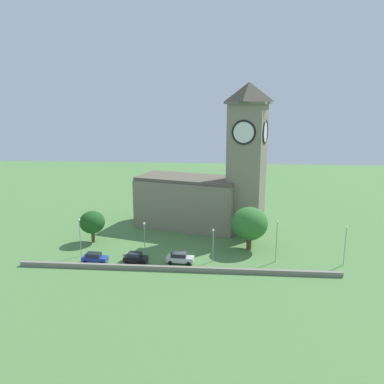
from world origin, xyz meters
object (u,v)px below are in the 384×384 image
(car_silver, at_px, (180,258))
(tree_riverside_east, at_px, (92,222))
(streetlamp_west_end, at_px, (80,231))
(tree_churchyard, at_px, (250,223))
(car_blue, at_px, (95,258))
(car_black, at_px, (136,258))
(church, at_px, (209,187))
(streetlamp_east_mid, at_px, (277,235))
(streetlamp_east_end, at_px, (346,239))
(streetlamp_west_mid, at_px, (144,234))
(streetlamp_central, at_px, (213,239))

(car_silver, distance_m, tree_riverside_east, 20.87)
(streetlamp_west_end, xyz_separation_m, tree_riverside_east, (-0.20, 7.30, -0.58))
(tree_churchyard, bearing_deg, streetlamp_west_end, -169.24)
(car_blue, bearing_deg, car_black, 3.94)
(car_silver, bearing_deg, car_blue, -175.78)
(church, relative_size, car_silver, 6.52)
(tree_churchyard, bearing_deg, streetlamp_east_mid, -52.50)
(streetlamp_east_end, bearing_deg, streetlamp_west_mid, 179.18)
(car_silver, relative_size, streetlamp_central, 0.80)
(streetlamp_west_end, bearing_deg, streetlamp_west_mid, 0.81)
(streetlamp_east_mid, bearing_deg, streetlamp_west_end, -179.68)
(streetlamp_west_mid, height_order, tree_riverside_east, streetlamp_west_mid)
(tree_churchyard, bearing_deg, car_blue, -162.28)
(streetlamp_west_mid, xyz_separation_m, tree_riverside_east, (-11.96, 7.13, -0.34))
(car_blue, xyz_separation_m, streetlamp_west_mid, (8.28, 3.03, 3.56))
(streetlamp_east_end, xyz_separation_m, tree_churchyard, (-15.80, 6.16, 0.46))
(church, height_order, streetlamp_east_mid, church)
(car_black, distance_m, tree_churchyard, 22.08)
(church, bearing_deg, tree_riverside_east, -154.02)
(car_blue, height_order, tree_churchyard, tree_churchyard)
(car_blue, xyz_separation_m, streetlamp_east_mid, (31.52, 3.05, 4.06))
(car_blue, distance_m, car_silver, 14.89)
(streetlamp_west_end, relative_size, streetlamp_central, 1.18)
(streetlamp_east_end, bearing_deg, tree_churchyard, 158.69)
(streetlamp_west_mid, distance_m, streetlamp_east_mid, 23.25)
(streetlamp_central, xyz_separation_m, tree_churchyard, (6.64, 6.36, 1.07))
(streetlamp_central, distance_m, streetlamp_east_end, 22.45)
(car_black, height_order, streetlamp_central, streetlamp_central)
(streetlamp_central, bearing_deg, tree_riverside_east, 162.10)
(streetlamp_east_mid, xyz_separation_m, streetlamp_east_end, (11.47, -0.52, -0.28))
(car_blue, xyz_separation_m, streetlamp_west_end, (-3.49, 2.86, 3.80))
(streetlamp_east_end, distance_m, tree_riverside_east, 47.30)
(streetlamp_west_end, relative_size, tree_churchyard, 0.85)
(streetlamp_west_mid, relative_size, tree_riverside_east, 1.04)
(car_blue, relative_size, streetlamp_west_mid, 0.67)
(car_black, xyz_separation_m, streetlamp_east_mid, (24.39, 2.56, 4.03))
(car_blue, relative_size, streetlamp_east_end, 0.63)
(streetlamp_west_mid, xyz_separation_m, streetlamp_central, (12.27, -0.70, -0.38))
(church, bearing_deg, car_silver, -101.77)
(streetlamp_central, height_order, streetlamp_east_end, streetlamp_east_end)
(car_black, bearing_deg, streetlamp_east_end, 3.25)
(streetlamp_east_end, bearing_deg, car_blue, -176.63)
(car_black, height_order, tree_riverside_east, tree_riverside_east)
(car_silver, distance_m, streetlamp_west_end, 18.80)
(car_silver, bearing_deg, car_black, -175.51)
(streetlamp_east_mid, xyz_separation_m, tree_riverside_east, (-35.21, 7.10, -0.85))
(tree_churchyard, bearing_deg, streetlamp_east_end, -21.31)
(car_silver, bearing_deg, streetlamp_west_end, 174.51)
(car_blue, height_order, car_black, car_black)
(car_silver, height_order, tree_riverside_east, tree_riverside_east)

